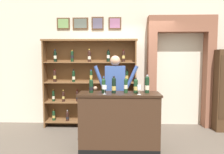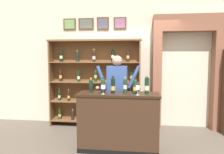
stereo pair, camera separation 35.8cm
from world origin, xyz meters
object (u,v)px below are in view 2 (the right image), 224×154
Objects in this scene: tasting_counter at (118,122)px; tasting_bottle_prosecco at (135,86)px; tasting_bottle_rosso at (125,85)px; tasting_bottle_super_tuscan at (113,85)px; wine_glass_spare at (138,88)px; tasting_bottle_vin_santo at (147,85)px; tasting_bottle_grappa at (91,86)px; wine_glass_right at (103,88)px; wine_shelf at (95,81)px; tasting_bottle_bianco at (103,85)px; shopkeeper at (117,87)px.

tasting_bottle_prosecco is (0.29, 0.01, 0.65)m from tasting_counter.
tasting_bottle_rosso is 0.18m from tasting_bottle_prosecco.
tasting_bottle_super_tuscan reaches higher than wine_glass_spare.
tasting_bottle_vin_santo reaches higher than tasting_counter.
tasting_bottle_vin_santo reaches higher than tasting_bottle_grappa.
wine_glass_spare is (0.05, -0.16, -0.01)m from tasting_bottle_prosecco.
tasting_counter is 5.28× the size of tasting_bottle_prosecco.
tasting_bottle_super_tuscan reaches higher than wine_glass_right.
wine_shelf is 1.45m from tasting_bottle_super_tuscan.
tasting_bottle_prosecco is (0.57, 0.02, -0.01)m from tasting_bottle_bianco.
wine_shelf is at bearing 107.14° from wine_glass_right.
tasting_bottle_super_tuscan is at bearing 36.84° from wine_glass_right.
wine_glass_right is (0.02, -0.12, -0.02)m from tasting_bottle_bianco.
tasting_bottle_prosecco is at bearing -56.95° from shopkeeper.
tasting_bottle_rosso is at bearing -57.82° from wine_shelf.
tasting_bottle_rosso reaches higher than tasting_counter.
wine_glass_spare is at bearing -2.08° from wine_glass_right.
shopkeeper is 10.11× the size of wine_glass_spare.
shopkeeper reaches higher than tasting_counter.
shopkeeper is at bearing 123.05° from tasting_bottle_prosecco.
tasting_bottle_bianco reaches higher than tasting_bottle_grappa.
wine_shelf is at bearing 125.36° from wine_glass_spare.
tasting_bottle_super_tuscan is (-0.10, -0.01, 0.66)m from tasting_counter.
tasting_counter is 5.43× the size of tasting_bottle_grappa.
tasting_bottle_rosso is 1.73× the size of wine_glass_spare.
tasting_bottle_super_tuscan is at bearing -171.41° from tasting_counter.
tasting_counter is 9.39× the size of wine_glass_right.
tasting_bottle_super_tuscan reaches higher than tasting_counter.
tasting_bottle_bianco reaches higher than tasting_counter.
wine_shelf reaches higher than tasting_bottle_prosecco.
shopkeeper is 5.66× the size of tasting_bottle_bianco.
tasting_bottle_super_tuscan is 1.96× the size of wine_glass_right.
tasting_bottle_rosso is (0.12, 0.01, 0.65)m from tasting_counter.
shopkeeper is at bearing -49.58° from wine_shelf.
tasting_bottle_grappa is 0.41m from tasting_bottle_super_tuscan.
tasting_bottle_prosecco reaches higher than wine_glass_right.
wine_shelf reaches higher than wine_glass_spare.
tasting_counter is 0.71m from tasting_bottle_bianco.
wine_glass_right is at bearing -165.71° from tasting_bottle_prosecco.
tasting_bottle_super_tuscan is at bearing -177.00° from tasting_bottle_prosecco.
shopkeeper is at bearing 98.25° from tasting_counter.
wine_shelf is 1.79m from wine_glass_spare.
tasting_bottle_prosecco reaches higher than tasting_bottle_grappa.
tasting_bottle_prosecco is 1.78× the size of wine_glass_right.
wine_shelf reaches higher than shopkeeper.
shopkeeper is 0.85m from wine_glass_spare.
wine_glass_right is (-0.37, -0.14, -0.03)m from tasting_bottle_rosso.
tasting_bottle_prosecco is at bearing 2.34° from tasting_bottle_bianco.
tasting_bottle_bianco is 0.63m from wine_glass_spare.
tasting_bottle_bianco is 0.57m from tasting_bottle_prosecco.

